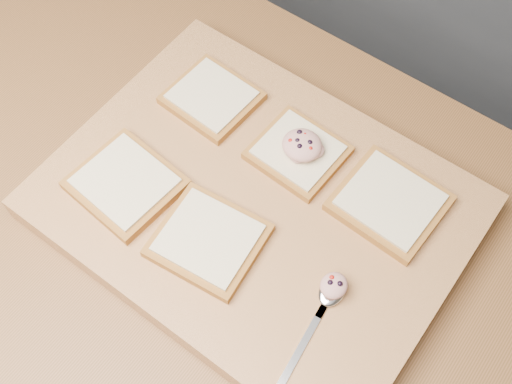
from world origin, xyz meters
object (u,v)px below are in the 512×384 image
cutting_board (256,206)px  spoon (328,298)px  tuna_salad_dollop (302,145)px  bread_far_center (298,152)px

cutting_board → spoon: (0.15, -0.06, 0.03)m
cutting_board → spoon: 0.17m
tuna_salad_dollop → spoon: (0.14, -0.15, -0.02)m
tuna_salad_dollop → spoon: tuna_salad_dollop is taller
bread_far_center → spoon: bearing=-45.3°
cutting_board → tuna_salad_dollop: (0.01, 0.09, 0.05)m
cutting_board → bread_far_center: bread_far_center is taller
cutting_board → bread_far_center: (0.01, 0.09, 0.03)m
bread_far_center → tuna_salad_dollop: size_ratio=2.19×
tuna_salad_dollop → spoon: 0.21m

